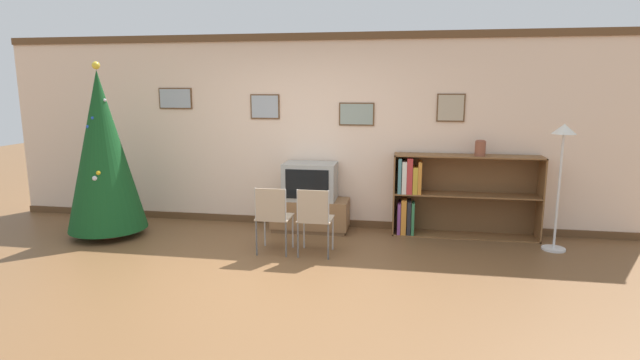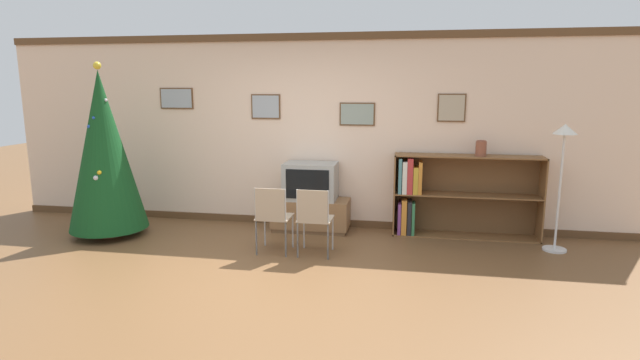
{
  "view_description": "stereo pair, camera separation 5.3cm",
  "coord_description": "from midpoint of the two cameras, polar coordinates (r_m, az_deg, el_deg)",
  "views": [
    {
      "loc": [
        1.37,
        -4.69,
        1.99
      ],
      "look_at": [
        0.36,
        1.21,
        0.86
      ],
      "focal_mm": 28.0,
      "sensor_mm": 36.0,
      "label": 1
    },
    {
      "loc": [
        1.42,
        -4.68,
        1.99
      ],
      "look_at": [
        0.36,
        1.21,
        0.86
      ],
      "focal_mm": 28.0,
      "sensor_mm": 36.0,
      "label": 2
    }
  ],
  "objects": [
    {
      "name": "ground_plane",
      "position": [
        5.28,
        -6.46,
        -11.49
      ],
      "size": [
        24.0,
        24.0,
        0.0
      ],
      "primitive_type": "plane",
      "color": "brown"
    },
    {
      "name": "wall_back",
      "position": [
        7.1,
        -1.65,
        5.55
      ],
      "size": [
        9.07,
        0.11,
        2.7
      ],
      "color": "beige",
      "rests_on": "ground_plane"
    },
    {
      "name": "folding_chair_right",
      "position": [
        5.86,
        -0.91,
        -4.29
      ],
      "size": [
        0.4,
        0.4,
        0.82
      ],
      "color": "tan",
      "rests_on": "ground_plane"
    },
    {
      "name": "christmas_tree",
      "position": [
        7.16,
        -23.77,
        2.99
      ],
      "size": [
        1.01,
        1.01,
        2.3
      ],
      "color": "maroon",
      "rests_on": "ground_plane"
    },
    {
      "name": "tv_console",
      "position": [
        6.98,
        -1.33,
        -3.97
      ],
      "size": [
        1.06,
        0.48,
        0.44
      ],
      "color": "brown",
      "rests_on": "ground_plane"
    },
    {
      "name": "vase",
      "position": [
        6.77,
        17.64,
        3.52
      ],
      "size": [
        0.14,
        0.14,
        0.21
      ],
      "color": "brown",
      "rests_on": "bookshelf"
    },
    {
      "name": "standing_lamp",
      "position": [
        6.59,
        25.72,
        2.68
      ],
      "size": [
        0.28,
        0.28,
        1.55
      ],
      "color": "silver",
      "rests_on": "ground_plane"
    },
    {
      "name": "bookshelf",
      "position": [
        6.87,
        13.51,
        -1.62
      ],
      "size": [
        1.9,
        0.36,
        1.1
      ],
      "color": "brown",
      "rests_on": "ground_plane"
    },
    {
      "name": "folding_chair_left",
      "position": [
        5.97,
        -5.68,
        -4.06
      ],
      "size": [
        0.4,
        0.4,
        0.82
      ],
      "color": "tan",
      "rests_on": "ground_plane"
    },
    {
      "name": "television",
      "position": [
        6.87,
        -1.35,
        -0.14
      ],
      "size": [
        0.72,
        0.47,
        0.51
      ],
      "color": "#9E9E99",
      "rests_on": "tv_console"
    }
  ]
}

